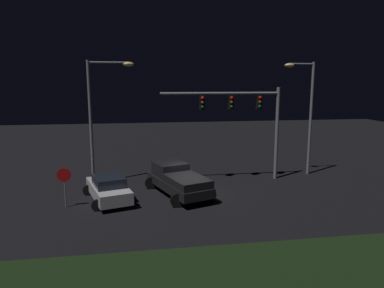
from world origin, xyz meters
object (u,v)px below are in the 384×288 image
(pickup_truck, at_px, (177,178))
(traffic_signal_gantry, at_px, (244,111))
(car_sedan, at_px, (108,188))
(street_lamp_left, at_px, (100,107))
(street_lamp_right, at_px, (306,105))
(stop_sign, at_px, (64,180))

(pickup_truck, bearing_deg, traffic_signal_gantry, -82.55)
(car_sedan, bearing_deg, street_lamp_left, -6.56)
(pickup_truck, distance_m, street_lamp_right, 11.25)
(street_lamp_left, bearing_deg, car_sedan, -80.03)
(traffic_signal_gantry, bearing_deg, car_sedan, -161.19)
(street_lamp_right, height_order, stop_sign, street_lamp_right)
(pickup_truck, xyz_separation_m, street_lamp_left, (-4.77, 3.20, 4.23))
(pickup_truck, xyz_separation_m, traffic_signal_gantry, (4.95, 2.50, 3.90))
(car_sedan, bearing_deg, traffic_signal_gantry, -87.73)
(pickup_truck, relative_size, car_sedan, 1.22)
(car_sedan, distance_m, street_lamp_left, 5.91)
(traffic_signal_gantry, relative_size, stop_sign, 3.73)
(street_lamp_left, height_order, stop_sign, street_lamp_left)
(car_sedan, height_order, traffic_signal_gantry, traffic_signal_gantry)
(pickup_truck, height_order, car_sedan, pickup_truck)
(car_sedan, height_order, stop_sign, stop_sign)
(car_sedan, relative_size, street_lamp_right, 0.57)
(traffic_signal_gantry, relative_size, street_lamp_left, 1.01)
(street_lamp_left, distance_m, street_lamp_right, 14.67)
(street_lamp_right, relative_size, stop_sign, 3.71)
(pickup_truck, height_order, street_lamp_left, street_lamp_left)
(stop_sign, bearing_deg, street_lamp_left, 70.60)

